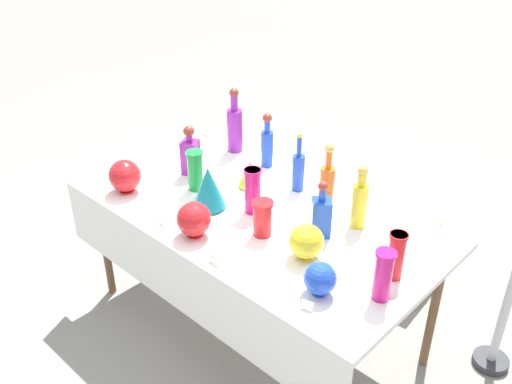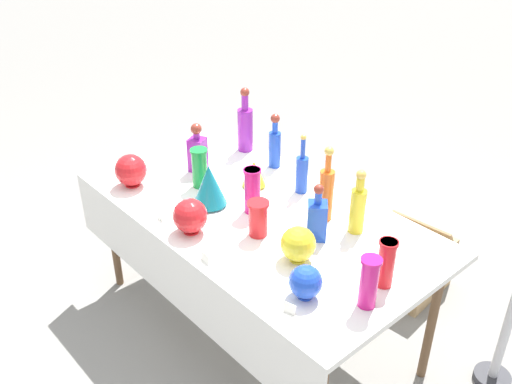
{
  "view_description": "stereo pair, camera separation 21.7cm",
  "coord_description": "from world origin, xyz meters",
  "px_view_note": "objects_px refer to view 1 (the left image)",
  "views": [
    {
      "loc": [
        1.63,
        -1.73,
        2.26
      ],
      "look_at": [
        0.0,
        0.0,
        0.86
      ],
      "focal_mm": 40.0,
      "sensor_mm": 36.0,
      "label": 1
    },
    {
      "loc": [
        1.78,
        -1.57,
        2.26
      ],
      "look_at": [
        0.0,
        0.0,
        0.86
      ],
      "focal_mm": 40.0,
      "sensor_mm": 36.0,
      "label": 2
    }
  ],
  "objects_px": {
    "fluted_vase_1": "(208,187)",
    "round_bowl_1": "(306,242)",
    "tall_bottle_1": "(298,170)",
    "slender_vase_4": "(396,254)",
    "cardboard_box_behind_right": "(381,247)",
    "square_decanter_1": "(321,215)",
    "tall_bottle_4": "(360,202)",
    "square_decanter_0": "(190,153)",
    "tall_bottle_3": "(267,144)",
    "slender_vase_1": "(195,169)",
    "slender_vase_0": "(253,190)",
    "slender_vase_3": "(263,217)",
    "tall_bottle_0": "(327,188)",
    "round_bowl_2": "(125,176)",
    "fluted_vase_0": "(250,173)",
    "cardboard_box_behind_left": "(396,254)",
    "round_bowl_0": "(194,219)",
    "round_bowl_3": "(320,279)",
    "tall_bottle_2": "(235,127)",
    "slender_vase_2": "(383,274)"
  },
  "relations": [
    {
      "from": "tall_bottle_3",
      "to": "fluted_vase_1",
      "type": "xyz_separation_m",
      "value": [
        0.09,
        -0.52,
        -0.02
      ]
    },
    {
      "from": "slender_vase_4",
      "to": "square_decanter_0",
      "type": "bearing_deg",
      "value": 178.92
    },
    {
      "from": "tall_bottle_1",
      "to": "cardboard_box_behind_right",
      "type": "relative_size",
      "value": 0.77
    },
    {
      "from": "square_decanter_0",
      "to": "slender_vase_1",
      "type": "height_order",
      "value": "square_decanter_0"
    },
    {
      "from": "tall_bottle_1",
      "to": "slender_vase_4",
      "type": "relative_size",
      "value": 1.51
    },
    {
      "from": "tall_bottle_3",
      "to": "slender_vase_2",
      "type": "distance_m",
      "value": 1.19
    },
    {
      "from": "slender_vase_0",
      "to": "slender_vase_4",
      "type": "relative_size",
      "value": 1.09
    },
    {
      "from": "slender_vase_4",
      "to": "tall_bottle_1",
      "type": "bearing_deg",
      "value": 159.23
    },
    {
      "from": "tall_bottle_4",
      "to": "round_bowl_3",
      "type": "bearing_deg",
      "value": -71.83
    },
    {
      "from": "tall_bottle_3",
      "to": "round_bowl_0",
      "type": "bearing_deg",
      "value": -73.34
    },
    {
      "from": "tall_bottle_1",
      "to": "fluted_vase_0",
      "type": "distance_m",
      "value": 0.25
    },
    {
      "from": "square_decanter_0",
      "to": "round_bowl_3",
      "type": "distance_m",
      "value": 1.17
    },
    {
      "from": "square_decanter_0",
      "to": "slender_vase_4",
      "type": "relative_size",
      "value": 1.31
    },
    {
      "from": "slender_vase_1",
      "to": "fluted_vase_1",
      "type": "bearing_deg",
      "value": -22.81
    },
    {
      "from": "square_decanter_1",
      "to": "fluted_vase_1",
      "type": "xyz_separation_m",
      "value": [
        -0.54,
        -0.19,
        0.01
      ]
    },
    {
      "from": "tall_bottle_0",
      "to": "tall_bottle_1",
      "type": "bearing_deg",
      "value": 159.06
    },
    {
      "from": "square_decanter_0",
      "to": "round_bowl_2",
      "type": "relative_size",
      "value": 1.59
    },
    {
      "from": "slender_vase_0",
      "to": "tall_bottle_3",
      "type": "bearing_deg",
      "value": 124.23
    },
    {
      "from": "square_decanter_1",
      "to": "slender_vase_4",
      "type": "bearing_deg",
      "value": -5.25
    },
    {
      "from": "fluted_vase_0",
      "to": "round_bowl_1",
      "type": "distance_m",
      "value": 0.66
    },
    {
      "from": "tall_bottle_3",
      "to": "round_bowl_0",
      "type": "height_order",
      "value": "tall_bottle_3"
    },
    {
      "from": "square_decanter_0",
      "to": "slender_vase_0",
      "type": "height_order",
      "value": "square_decanter_0"
    },
    {
      "from": "round_bowl_2",
      "to": "square_decanter_0",
      "type": "bearing_deg",
      "value": 75.51
    },
    {
      "from": "fluted_vase_1",
      "to": "round_bowl_1",
      "type": "bearing_deg",
      "value": 0.65
    },
    {
      "from": "tall_bottle_3",
      "to": "round_bowl_2",
      "type": "distance_m",
      "value": 0.79
    },
    {
      "from": "round_bowl_2",
      "to": "slender_vase_1",
      "type": "bearing_deg",
      "value": 47.38
    },
    {
      "from": "tall_bottle_3",
      "to": "slender_vase_0",
      "type": "distance_m",
      "value": 0.49
    },
    {
      "from": "slender_vase_1",
      "to": "cardboard_box_behind_left",
      "type": "height_order",
      "value": "slender_vase_1"
    },
    {
      "from": "tall_bottle_0",
      "to": "round_bowl_2",
      "type": "height_order",
      "value": "tall_bottle_0"
    },
    {
      "from": "tall_bottle_4",
      "to": "square_decanter_0",
      "type": "height_order",
      "value": "tall_bottle_4"
    },
    {
      "from": "square_decanter_1",
      "to": "tall_bottle_2",
      "type": "bearing_deg",
      "value": 158.81
    },
    {
      "from": "slender_vase_0",
      "to": "round_bowl_0",
      "type": "bearing_deg",
      "value": -99.53
    },
    {
      "from": "slender_vase_3",
      "to": "round_bowl_1",
      "type": "xyz_separation_m",
      "value": [
        0.26,
        -0.0,
        -0.01
      ]
    },
    {
      "from": "tall_bottle_3",
      "to": "tall_bottle_4",
      "type": "bearing_deg",
      "value": -12.4
    },
    {
      "from": "fluted_vase_0",
      "to": "cardboard_box_behind_left",
      "type": "relative_size",
      "value": 0.32
    },
    {
      "from": "cardboard_box_behind_right",
      "to": "slender_vase_0",
      "type": "bearing_deg",
      "value": -101.54
    },
    {
      "from": "square_decanter_0",
      "to": "square_decanter_1",
      "type": "xyz_separation_m",
      "value": [
        0.88,
        0.01,
        -0.01
      ]
    },
    {
      "from": "round_bowl_1",
      "to": "round_bowl_3",
      "type": "xyz_separation_m",
      "value": [
        0.19,
        -0.15,
        -0.01
      ]
    },
    {
      "from": "tall_bottle_1",
      "to": "fluted_vase_1",
      "type": "xyz_separation_m",
      "value": [
        -0.21,
        -0.43,
        0.0
      ]
    },
    {
      "from": "square_decanter_0",
      "to": "cardboard_box_behind_right",
      "type": "distance_m",
      "value": 1.38
    },
    {
      "from": "tall_bottle_3",
      "to": "cardboard_box_behind_right",
      "type": "relative_size",
      "value": 0.74
    },
    {
      "from": "square_decanter_0",
      "to": "slender_vase_0",
      "type": "distance_m",
      "value": 0.52
    },
    {
      "from": "tall_bottle_1",
      "to": "round_bowl_0",
      "type": "distance_m",
      "value": 0.65
    },
    {
      "from": "tall_bottle_3",
      "to": "cardboard_box_behind_right",
      "type": "bearing_deg",
      "value": 49.96
    },
    {
      "from": "tall_bottle_1",
      "to": "tall_bottle_3",
      "type": "bearing_deg",
      "value": 163.43
    },
    {
      "from": "fluted_vase_1",
      "to": "cardboard_box_behind_right",
      "type": "height_order",
      "value": "fluted_vase_1"
    },
    {
      "from": "round_bowl_0",
      "to": "round_bowl_1",
      "type": "xyz_separation_m",
      "value": [
        0.48,
        0.22,
        -0.0
      ]
    },
    {
      "from": "square_decanter_0",
      "to": "round_bowl_1",
      "type": "bearing_deg",
      "value": -10.17
    },
    {
      "from": "square_decanter_1",
      "to": "cardboard_box_behind_right",
      "type": "xyz_separation_m",
      "value": [
        -0.16,
        0.9,
        -0.74
      ]
    },
    {
      "from": "square_decanter_1",
      "to": "slender_vase_3",
      "type": "distance_m",
      "value": 0.26
    }
  ]
}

